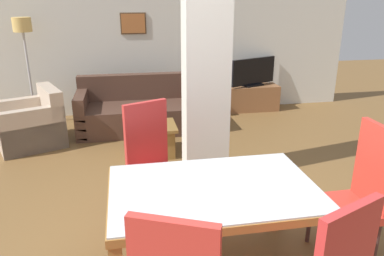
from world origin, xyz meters
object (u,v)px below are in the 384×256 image
object	(u,v)px
dining_chair_head_right	(358,191)
bottle	(142,122)
coffee_table	(153,139)
dining_chair_far_left	(152,160)
floor_lamp	(24,36)
tv_screen	(253,72)
armchair	(32,126)
sofa	(140,112)
dining_table	(213,204)
tv_stand	(252,98)

from	to	relation	value
dining_chair_head_right	bottle	distance (m)	2.77
coffee_table	dining_chair_head_right	bearing A→B (deg)	-58.53
dining_chair_far_left	floor_lamp	size ratio (longest dim) A/B	0.65
bottle	tv_screen	bearing A→B (deg)	41.13
armchair	sofa	bearing A→B (deg)	-97.82
dining_chair_head_right	sofa	distance (m)	3.82
coffee_table	tv_screen	world-z (taller)	tv_screen
dining_chair_head_right	bottle	world-z (taller)	dining_chair_head_right
dining_chair_far_left	tv_screen	distance (m)	3.89
tv_screen	floor_lamp	bearing A→B (deg)	-21.14
dining_chair_far_left	sofa	xyz separation A→B (m)	(0.00, 2.57, -0.30)
bottle	floor_lamp	size ratio (longest dim) A/B	0.14
sofa	armchair	size ratio (longest dim) A/B	1.77
armchair	tv_screen	distance (m)	3.87
armchair	coffee_table	world-z (taller)	armchair
dining_table	bottle	distance (m)	2.29
bottle	floor_lamp	bearing A→B (deg)	133.77
sofa	bottle	bearing A→B (deg)	88.64
dining_chair_head_right	bottle	xyz separation A→B (m)	(-1.61, 2.25, -0.07)
dining_table	floor_lamp	distance (m)	4.63
sofa	floor_lamp	xyz separation A→B (m)	(-1.73, 0.57, 1.16)
dining_table	tv_stand	distance (m)	4.51
sofa	coffee_table	distance (m)	1.09
dining_chair_head_right	dining_chair_far_left	size ratio (longest dim) A/B	1.00
coffee_table	bottle	xyz separation A→B (m)	(-0.15, -0.12, 0.30)
tv_screen	floor_lamp	size ratio (longest dim) A/B	0.54
dining_chair_head_right	armchair	xyz separation A→B (m)	(-3.14, 3.04, -0.30)
dining_chair_head_right	armchair	world-z (taller)	dining_chair_head_right
sofa	tv_stand	world-z (taller)	sofa
coffee_table	tv_screen	size ratio (longest dim) A/B	0.66
armchair	floor_lamp	distance (m)	1.54
dining_chair_far_left	sofa	bearing A→B (deg)	-113.08
tv_stand	tv_screen	bearing A→B (deg)	0.00
coffee_table	bottle	world-z (taller)	bottle
armchair	tv_stand	xyz separation A→B (m)	(3.69, 1.10, -0.05)
armchair	floor_lamp	xyz separation A→B (m)	(-0.17, 0.99, 1.16)
dining_chair_far_left	dining_chair_head_right	bearing A→B (deg)	127.37
dining_chair_far_left	tv_stand	xyz separation A→B (m)	(2.13, 3.24, -0.35)
bottle	sofa	bearing A→B (deg)	88.64
tv_screen	floor_lamp	distance (m)	3.93
bottle	floor_lamp	distance (m)	2.63
dining_chair_far_left	armchair	xyz separation A→B (m)	(-1.56, 2.15, -0.30)
dining_chair_far_left	sofa	size ratio (longest dim) A/B	0.58
dining_chair_head_right	dining_chair_far_left	distance (m)	1.82
dining_chair_far_left	armchair	bearing A→B (deg)	-77.09
bottle	tv_stand	bearing A→B (deg)	41.13
coffee_table	tv_stand	world-z (taller)	tv_stand
coffee_table	floor_lamp	world-z (taller)	floor_lamp
sofa	tv_screen	xyz separation A→B (m)	(2.13, 0.68, 0.43)
armchair	bottle	size ratio (longest dim) A/B	4.35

